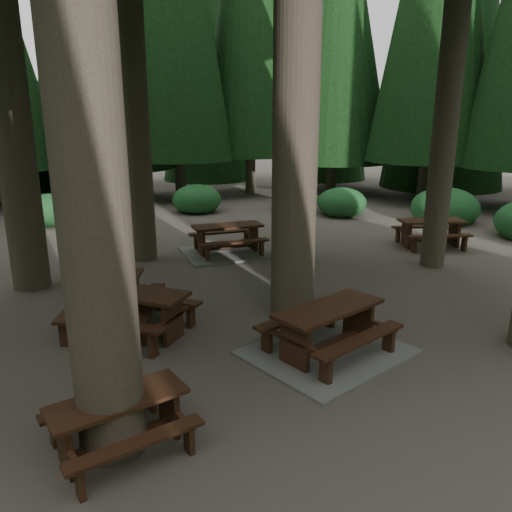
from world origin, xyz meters
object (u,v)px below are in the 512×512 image
object	(u,v)px
picnic_table_c	(228,244)
picnic_table_a	(328,338)
picnic_table_d	(431,229)
picnic_table_e	(119,415)
picnic_table_b	(114,298)
picnic_table_f	(135,306)

from	to	relation	value
picnic_table_c	picnic_table_a	bearing A→B (deg)	-92.71
picnic_table_a	picnic_table_c	world-z (taller)	same
picnic_table_a	picnic_table_d	xyz separation A→B (m)	(6.01, 5.28, 0.24)
picnic_table_e	picnic_table_c	bearing A→B (deg)	49.56
picnic_table_c	picnic_table_b	bearing A→B (deg)	-129.94
picnic_table_b	picnic_table_f	distance (m)	0.56
picnic_table_a	picnic_table_b	bearing A→B (deg)	123.34
picnic_table_c	picnic_table_f	distance (m)	5.54
picnic_table_d	picnic_table_f	size ratio (longest dim) A/B	0.88
picnic_table_b	picnic_table_f	xyz separation A→B (m)	(0.33, -0.45, -0.02)
picnic_table_e	picnic_table_f	world-z (taller)	picnic_table_f
picnic_table_b	picnic_table_c	xyz separation A→B (m)	(3.32, 4.20, -0.27)
picnic_table_d	picnic_table_b	bearing A→B (deg)	-149.05
picnic_table_e	picnic_table_f	bearing A→B (deg)	64.62
picnic_table_c	picnic_table_e	xyz separation A→B (m)	(-3.49, -7.84, 0.16)
picnic_table_b	picnic_table_f	size ratio (longest dim) A/B	0.96
picnic_table_e	picnic_table_f	size ratio (longest dim) A/B	0.76
picnic_table_d	picnic_table_f	world-z (taller)	picnic_table_f
picnic_table_c	picnic_table_e	size ratio (longest dim) A/B	1.36
picnic_table_b	picnic_table_d	bearing A→B (deg)	-54.65
picnic_table_b	picnic_table_d	xyz separation A→B (m)	(9.21, 3.05, -0.03)
picnic_table_b	picnic_table_e	size ratio (longest dim) A/B	1.26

